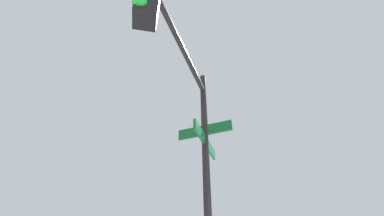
{
  "coord_description": "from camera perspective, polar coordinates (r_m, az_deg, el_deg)",
  "views": [
    {
      "loc": [
        -6.39,
        -3.25,
        1.62
      ],
      "look_at": [
        -6.95,
        -6.36,
        4.17
      ],
      "focal_mm": 23.86,
      "sensor_mm": 36.0,
      "label": 1
    }
  ],
  "objects": [
    {
      "name": "traffic_signal_near",
      "position": [
        3.61,
        -2.16,
        -0.05
      ],
      "size": [
        1.76,
        2.66,
        5.53
      ],
      "color": "black",
      "rests_on": "ground_plane"
    }
  ]
}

